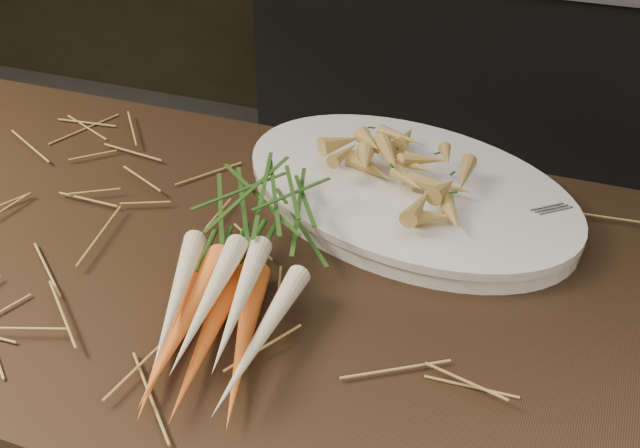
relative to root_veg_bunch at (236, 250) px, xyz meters
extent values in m
cube|color=black|center=(0.13, 1.93, -0.54)|extent=(1.80, 0.60, 0.80)
cone|color=orange|center=(-0.01, -0.13, -0.03)|extent=(0.10, 0.25, 0.03)
cone|color=orange|center=(0.03, -0.12, -0.03)|extent=(0.08, 0.25, 0.03)
cone|color=orange|center=(0.07, -0.12, -0.03)|extent=(0.11, 0.24, 0.03)
cone|color=orange|center=(0.01, -0.14, 0.00)|extent=(0.07, 0.25, 0.03)
cone|color=beige|center=(-0.01, -0.12, 0.02)|extent=(0.10, 0.22, 0.04)
cone|color=beige|center=(0.03, -0.12, 0.02)|extent=(0.07, 0.23, 0.04)
cone|color=beige|center=(0.06, -0.11, 0.02)|extent=(0.08, 0.23, 0.04)
cone|color=beige|center=(0.09, -0.13, 0.00)|extent=(0.04, 0.23, 0.03)
ellipsoid|color=#36631F|center=(-0.02, 0.08, 0.00)|extent=(0.19, 0.24, 0.08)
cube|color=silver|center=(0.29, 0.16, -0.01)|extent=(0.15, 0.14, 0.00)
camera|label=1|loc=(0.37, -0.68, 0.52)|focal=45.00mm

